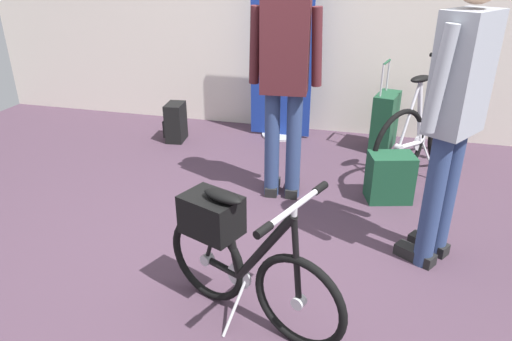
{
  "coord_description": "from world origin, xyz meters",
  "views": [
    {
      "loc": [
        0.7,
        -2.15,
        1.66
      ],
      "look_at": [
        0.08,
        0.18,
        0.55
      ],
      "focal_mm": 32.46,
      "sensor_mm": 36.0,
      "label": 1
    }
  ],
  "objects_px": {
    "display_bike_left": "(427,133)",
    "handbag_on_floor": "(175,122)",
    "visitor_near_wall": "(285,71)",
    "visitor_browsing": "(456,105)",
    "backpack_on_floor": "(390,177)",
    "rolling_suitcase": "(385,121)",
    "floor_banner_stand": "(281,69)",
    "folding_bike_foreground": "(237,253)"
  },
  "relations": [
    {
      "from": "floor_banner_stand",
      "to": "backpack_on_floor",
      "type": "distance_m",
      "value": 1.64
    },
    {
      "from": "visitor_near_wall",
      "to": "display_bike_left",
      "type": "bearing_deg",
      "value": 33.16
    },
    {
      "from": "floor_banner_stand",
      "to": "rolling_suitcase",
      "type": "bearing_deg",
      "value": -6.14
    },
    {
      "from": "folding_bike_foreground",
      "to": "display_bike_left",
      "type": "bearing_deg",
      "value": 63.58
    },
    {
      "from": "folding_bike_foreground",
      "to": "visitor_browsing",
      "type": "distance_m",
      "value": 1.37
    },
    {
      "from": "display_bike_left",
      "to": "visitor_browsing",
      "type": "distance_m",
      "value": 1.41
    },
    {
      "from": "visitor_near_wall",
      "to": "handbag_on_floor",
      "type": "bearing_deg",
      "value": 145.06
    },
    {
      "from": "visitor_browsing",
      "to": "backpack_on_floor",
      "type": "bearing_deg",
      "value": 109.22
    },
    {
      "from": "display_bike_left",
      "to": "folding_bike_foreground",
      "type": "bearing_deg",
      "value": -116.42
    },
    {
      "from": "folding_bike_foreground",
      "to": "display_bike_left",
      "type": "distance_m",
      "value": 2.26
    },
    {
      "from": "display_bike_left",
      "to": "visitor_near_wall",
      "type": "distance_m",
      "value": 1.4
    },
    {
      "from": "backpack_on_floor",
      "to": "handbag_on_floor",
      "type": "xyz_separation_m",
      "value": [
        -2.04,
        0.75,
        0.01
      ]
    },
    {
      "from": "visitor_near_wall",
      "to": "handbag_on_floor",
      "type": "xyz_separation_m",
      "value": [
        -1.26,
        0.88,
        -0.77
      ]
    },
    {
      "from": "display_bike_left",
      "to": "rolling_suitcase",
      "type": "height_order",
      "value": "display_bike_left"
    },
    {
      "from": "folding_bike_foreground",
      "to": "visitor_near_wall",
      "type": "bearing_deg",
      "value": 92.31
    },
    {
      "from": "rolling_suitcase",
      "to": "backpack_on_floor",
      "type": "bearing_deg",
      "value": -86.89
    },
    {
      "from": "backpack_on_floor",
      "to": "handbag_on_floor",
      "type": "relative_size",
      "value": 0.98
    },
    {
      "from": "visitor_browsing",
      "to": "backpack_on_floor",
      "type": "relative_size",
      "value": 4.55
    },
    {
      "from": "visitor_near_wall",
      "to": "backpack_on_floor",
      "type": "bearing_deg",
      "value": 9.52
    },
    {
      "from": "display_bike_left",
      "to": "rolling_suitcase",
      "type": "relative_size",
      "value": 1.31
    },
    {
      "from": "handbag_on_floor",
      "to": "folding_bike_foreground",
      "type": "bearing_deg",
      "value": -59.29
    },
    {
      "from": "display_bike_left",
      "to": "rolling_suitcase",
      "type": "xyz_separation_m",
      "value": [
        -0.33,
        0.46,
        -0.07
      ]
    },
    {
      "from": "backpack_on_floor",
      "to": "handbag_on_floor",
      "type": "bearing_deg",
      "value": 159.92
    },
    {
      "from": "display_bike_left",
      "to": "rolling_suitcase",
      "type": "distance_m",
      "value": 0.57
    },
    {
      "from": "visitor_browsing",
      "to": "display_bike_left",
      "type": "bearing_deg",
      "value": 88.91
    },
    {
      "from": "rolling_suitcase",
      "to": "display_bike_left",
      "type": "bearing_deg",
      "value": -54.78
    },
    {
      "from": "folding_bike_foreground",
      "to": "handbag_on_floor",
      "type": "xyz_separation_m",
      "value": [
        -1.31,
        2.21,
        -0.18
      ]
    },
    {
      "from": "rolling_suitcase",
      "to": "floor_banner_stand",
      "type": "bearing_deg",
      "value": 173.86
    },
    {
      "from": "display_bike_left",
      "to": "backpack_on_floor",
      "type": "bearing_deg",
      "value": -115.94
    },
    {
      "from": "visitor_near_wall",
      "to": "visitor_browsing",
      "type": "xyz_separation_m",
      "value": [
        1.03,
        -0.58,
        0.01
      ]
    },
    {
      "from": "folding_bike_foreground",
      "to": "rolling_suitcase",
      "type": "bearing_deg",
      "value": 74.77
    },
    {
      "from": "visitor_browsing",
      "to": "handbag_on_floor",
      "type": "bearing_deg",
      "value": 147.53
    },
    {
      "from": "display_bike_left",
      "to": "handbag_on_floor",
      "type": "xyz_separation_m",
      "value": [
        -2.32,
        0.19,
        -0.17
      ]
    },
    {
      "from": "folding_bike_foreground",
      "to": "visitor_near_wall",
      "type": "relative_size",
      "value": 0.59
    },
    {
      "from": "backpack_on_floor",
      "to": "visitor_browsing",
      "type": "bearing_deg",
      "value": -70.78
    },
    {
      "from": "display_bike_left",
      "to": "visitor_browsing",
      "type": "xyz_separation_m",
      "value": [
        -0.02,
        -1.27,
        0.61
      ]
    },
    {
      "from": "folding_bike_foreground",
      "to": "handbag_on_floor",
      "type": "bearing_deg",
      "value": 120.71
    },
    {
      "from": "floor_banner_stand",
      "to": "rolling_suitcase",
      "type": "distance_m",
      "value": 1.1
    },
    {
      "from": "folding_bike_foreground",
      "to": "backpack_on_floor",
      "type": "relative_size",
      "value": 2.66
    },
    {
      "from": "handbag_on_floor",
      "to": "backpack_on_floor",
      "type": "bearing_deg",
      "value": -20.08
    },
    {
      "from": "visitor_browsing",
      "to": "handbag_on_floor",
      "type": "distance_m",
      "value": 2.83
    },
    {
      "from": "visitor_near_wall",
      "to": "handbag_on_floor",
      "type": "relative_size",
      "value": 4.42
    }
  ]
}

